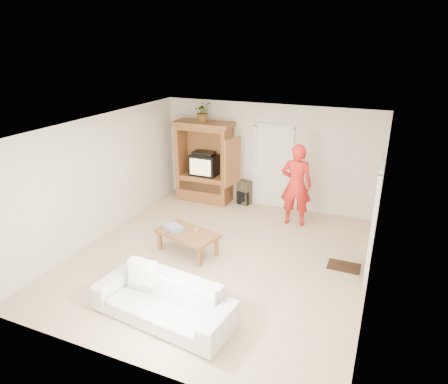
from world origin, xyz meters
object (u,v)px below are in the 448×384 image
(coffee_table, at_px, (187,235))
(man, at_px, (296,185))
(sofa, at_px, (163,300))
(armoire, at_px, (205,167))

(coffee_table, bearing_deg, man, 68.82)
(sofa, bearing_deg, armoire, 114.83)
(man, bearing_deg, armoire, -18.33)
(armoire, height_order, man, armoire)
(coffee_table, bearing_deg, armoire, 123.95)
(armoire, bearing_deg, sofa, -72.00)
(armoire, distance_m, sofa, 4.95)
(armoire, height_order, coffee_table, armoire)
(armoire, bearing_deg, man, -12.15)
(armoire, distance_m, man, 2.59)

